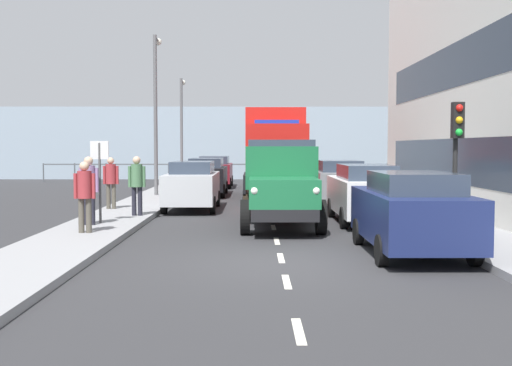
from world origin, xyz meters
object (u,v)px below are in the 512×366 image
(lorry_cargo_red, at_px, (274,151))
(car_grey_kerbside_2, at_px, (339,182))
(car_maroon_oppositeside_2, at_px, (214,171))
(pedestrian_near_railing, at_px, (137,181))
(traffic_light_near, at_px, (457,137))
(car_white_kerbside_1, at_px, (365,192))
(pedestrian_couple_a, at_px, (111,178))
(car_navy_kerbside_near, at_px, (412,212))
(pedestrian_by_lamp, at_px, (89,184))
(lamp_post_far, at_px, (182,120))
(car_silver_oppositeside_0, at_px, (192,185))
(car_black_oppositeside_1, at_px, (206,176))
(lamp_post_promenade, at_px, (156,101))
(truck_vintage_green, at_px, (281,185))
(pedestrian_with_bag, at_px, (85,191))
(street_sign, at_px, (100,167))

(lorry_cargo_red, height_order, car_grey_kerbside_2, lorry_cargo_red)
(car_maroon_oppositeside_2, relative_size, pedestrian_near_railing, 2.36)
(lorry_cargo_red, xyz_separation_m, traffic_light_near, (-4.18, 11.99, 0.40))
(car_white_kerbside_1, height_order, pedestrian_couple_a, pedestrian_couple_a)
(car_navy_kerbside_near, relative_size, car_white_kerbside_1, 0.94)
(pedestrian_by_lamp, bearing_deg, lamp_post_far, -90.52)
(car_navy_kerbside_near, distance_m, traffic_light_near, 3.66)
(lorry_cargo_red, relative_size, pedestrian_by_lamp, 4.48)
(pedestrian_near_railing, bearing_deg, car_navy_kerbside_near, 138.48)
(car_silver_oppositeside_0, height_order, pedestrian_by_lamp, pedestrian_by_lamp)
(pedestrian_by_lamp, bearing_deg, car_black_oppositeside_1, -100.59)
(lamp_post_promenade, bearing_deg, lamp_post_far, -90.13)
(car_grey_kerbside_2, distance_m, car_black_oppositeside_1, 7.15)
(lamp_post_far, bearing_deg, pedestrian_by_lamp, 89.48)
(car_silver_oppositeside_0, bearing_deg, car_navy_kerbside_near, 120.68)
(car_black_oppositeside_1, bearing_deg, lamp_post_promenade, 32.64)
(car_white_kerbside_1, distance_m, lamp_post_far, 20.11)
(pedestrian_near_railing, height_order, traffic_light_near, traffic_light_near)
(car_maroon_oppositeside_2, height_order, lamp_post_far, lamp_post_far)
(lorry_cargo_red, xyz_separation_m, lamp_post_far, (5.13, -9.13, 1.72))
(pedestrian_near_railing, bearing_deg, car_grey_kerbside_2, -143.60)
(car_navy_kerbside_near, height_order, pedestrian_near_railing, pedestrian_near_railing)
(car_grey_kerbside_2, height_order, car_black_oppositeside_1, same)
(lorry_cargo_red, relative_size, car_grey_kerbside_2, 2.13)
(lorry_cargo_red, relative_size, car_maroon_oppositeside_2, 1.93)
(car_black_oppositeside_1, height_order, pedestrian_couple_a, pedestrian_couple_a)
(pedestrian_by_lamp, relative_size, traffic_light_near, 0.57)
(car_maroon_oppositeside_2, xyz_separation_m, pedestrian_by_lamp, (2.23, 17.83, 0.34))
(truck_vintage_green, xyz_separation_m, pedestrian_by_lamp, (5.16, 0.47, 0.06))
(car_grey_kerbside_2, relative_size, lamp_post_promenade, 0.56)
(truck_vintage_green, distance_m, pedestrian_near_railing, 4.66)
(car_white_kerbside_1, distance_m, lamp_post_promenade, 12.14)
(pedestrian_near_railing, bearing_deg, truck_vintage_green, 157.34)
(car_black_oppositeside_1, xyz_separation_m, pedestrian_couple_a, (2.64, 7.58, 0.28))
(car_silver_oppositeside_0, relative_size, pedestrian_with_bag, 2.44)
(traffic_light_near, xyz_separation_m, street_sign, (9.31, -1.48, -0.79))
(pedestrian_with_bag, relative_size, lamp_post_far, 0.29)
(pedestrian_with_bag, xyz_separation_m, lamp_post_promenade, (0.14, -12.14, 3.06))
(pedestrian_near_railing, height_order, pedestrian_couple_a, pedestrian_near_railing)
(lamp_post_promenade, xyz_separation_m, street_sign, (-0.02, 10.14, -2.54))
(pedestrian_by_lamp, relative_size, lamp_post_promenade, 0.27)
(lorry_cargo_red, bearing_deg, car_black_oppositeside_1, -17.22)
(pedestrian_by_lamp, bearing_deg, car_navy_kerbside_near, 153.82)
(pedestrian_near_railing, height_order, lamp_post_promenade, lamp_post_promenade)
(car_grey_kerbside_2, bearing_deg, pedestrian_couple_a, 20.02)
(car_white_kerbside_1, relative_size, pedestrian_near_railing, 2.50)
(pedestrian_by_lamp, relative_size, pedestrian_near_railing, 1.02)
(car_silver_oppositeside_0, distance_m, car_maroon_oppositeside_2, 12.42)
(car_white_kerbside_1, height_order, pedestrian_with_bag, pedestrian_with_bag)
(lorry_cargo_red, height_order, pedestrian_couple_a, lorry_cargo_red)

